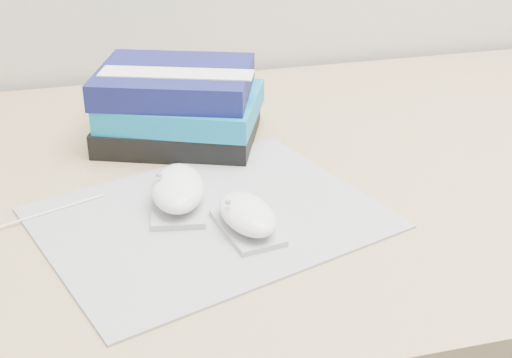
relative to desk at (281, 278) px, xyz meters
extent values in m
cube|color=tan|center=(0.00, -0.06, 0.22)|extent=(1.60, 0.80, 0.03)
cube|color=tan|center=(0.00, 0.32, -0.15)|extent=(1.52, 0.03, 0.35)
cube|color=gray|center=(-0.14, -0.18, 0.24)|extent=(0.46, 0.41, 0.00)
cube|color=#ADADB0|center=(-0.18, -0.14, 0.24)|extent=(0.08, 0.13, 0.01)
ellipsoid|color=white|center=(-0.18, -0.14, 0.26)|extent=(0.08, 0.12, 0.03)
ellipsoid|color=#9A999C|center=(-0.20, -0.14, 0.28)|extent=(0.01, 0.01, 0.01)
cube|color=#ADADAF|center=(-0.11, -0.22, 0.24)|extent=(0.07, 0.11, 0.01)
ellipsoid|color=white|center=(-0.11, -0.22, 0.26)|extent=(0.07, 0.11, 0.03)
ellipsoid|color=#999A9C|center=(-0.13, -0.22, 0.28)|extent=(0.01, 0.01, 0.01)
cylinder|color=white|center=(-0.36, -0.13, 0.24)|extent=(0.19, 0.08, 0.00)
cube|color=black|center=(-0.14, 0.06, 0.25)|extent=(0.27, 0.24, 0.04)
cube|color=#107DAE|center=(-0.14, 0.06, 0.29)|extent=(0.27, 0.24, 0.03)
cube|color=#121655|center=(-0.14, 0.07, 0.32)|extent=(0.26, 0.23, 0.04)
cube|color=white|center=(-0.14, 0.04, 0.34)|extent=(0.22, 0.11, 0.00)
cube|color=black|center=(-0.16, 0.05, 0.27)|extent=(0.13, 0.10, 0.07)
cylinder|color=black|center=(-0.16, 0.05, 0.30)|extent=(0.13, 0.10, 0.08)
camera|label=1|loc=(-0.27, -0.90, 0.67)|focal=50.00mm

